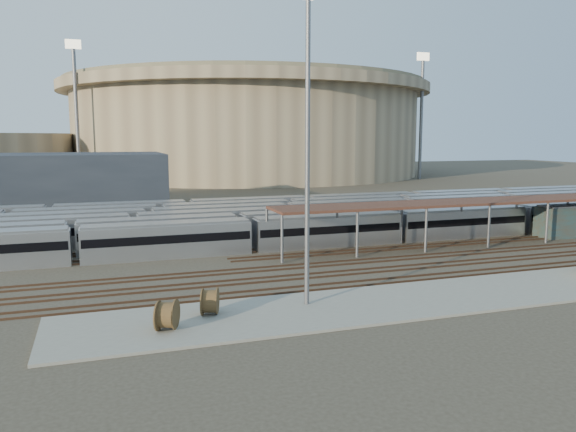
% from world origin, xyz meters
% --- Properties ---
extents(ground, '(420.00, 420.00, 0.00)m').
position_xyz_m(ground, '(0.00, 0.00, 0.00)').
color(ground, '#383026').
rests_on(ground, ground).
extents(apron, '(50.00, 9.00, 0.20)m').
position_xyz_m(apron, '(-5.00, -15.00, 0.10)').
color(apron, gray).
rests_on(apron, ground).
extents(subway_trains, '(124.47, 23.90, 3.60)m').
position_xyz_m(subway_trains, '(3.47, 18.50, 1.80)').
color(subway_trains, '#BBBABF').
rests_on(subway_trains, ground).
extents(inspection_shed, '(60.30, 6.00, 5.30)m').
position_xyz_m(inspection_shed, '(22.00, 4.00, 4.98)').
color(inspection_shed, slate).
rests_on(inspection_shed, ground).
extents(empty_tracks, '(170.00, 9.62, 0.18)m').
position_xyz_m(empty_tracks, '(0.00, -5.00, 0.09)').
color(empty_tracks, '#4C3323').
rests_on(empty_tracks, ground).
extents(stadium, '(124.00, 124.00, 32.50)m').
position_xyz_m(stadium, '(25.00, 140.00, 16.47)').
color(stadium, gray).
rests_on(stadium, ground).
extents(service_building, '(42.00, 20.00, 10.00)m').
position_xyz_m(service_building, '(-35.00, 55.00, 5.00)').
color(service_building, '#1E232D').
rests_on(service_building, ground).
extents(floodlight_0, '(4.00, 1.00, 38.40)m').
position_xyz_m(floodlight_0, '(-30.00, 110.00, 20.65)').
color(floodlight_0, slate).
rests_on(floodlight_0, ground).
extents(floodlight_2, '(4.00, 1.00, 38.40)m').
position_xyz_m(floodlight_2, '(70.00, 100.00, 20.65)').
color(floodlight_2, slate).
rests_on(floodlight_2, ground).
extents(floodlight_3, '(4.00, 1.00, 38.40)m').
position_xyz_m(floodlight_3, '(-10.00, 160.00, 20.65)').
color(floodlight_3, slate).
rests_on(floodlight_3, ground).
extents(cable_reel_west, '(1.66, 2.20, 1.95)m').
position_xyz_m(cable_reel_west, '(-18.48, -13.77, 1.18)').
color(cable_reel_west, brown).
rests_on(cable_reel_west, apron).
extents(cable_reel_east, '(1.85, 2.31, 2.03)m').
position_xyz_m(cable_reel_east, '(-21.81, -16.07, 1.22)').
color(cable_reel_east, brown).
rests_on(cable_reel_east, apron).
extents(yard_light_pole, '(0.81, 0.36, 22.67)m').
position_xyz_m(yard_light_pole, '(-10.92, -13.60, 11.62)').
color(yard_light_pole, slate).
rests_on(yard_light_pole, apron).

